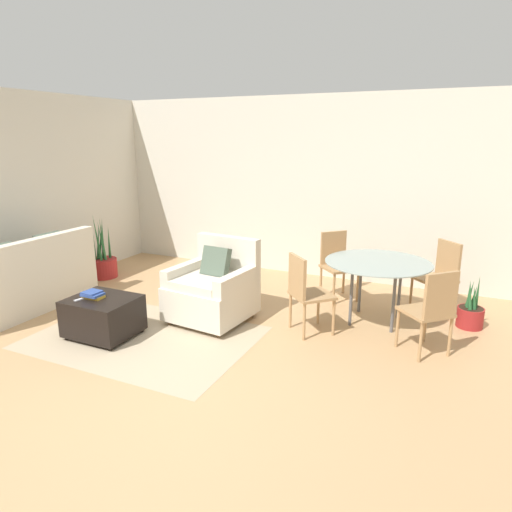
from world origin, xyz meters
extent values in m
plane|color=tan|center=(0.00, 0.00, 0.00)|extent=(20.00, 20.00, 0.00)
cube|color=beige|center=(0.00, 3.75, 1.38)|extent=(12.00, 0.06, 2.75)
cube|color=beige|center=(-3.07, 1.50, 1.38)|extent=(0.06, 12.00, 2.75)
cube|color=tan|center=(-0.60, 0.68, 0.00)|extent=(2.36, 1.68, 0.00)
cube|color=beige|center=(-0.60, 0.18, 0.00)|extent=(2.32, 0.06, 0.00)
cube|color=beige|center=(-0.60, 0.52, 0.00)|extent=(2.32, 0.06, 0.00)
cube|color=beige|center=(-0.60, 0.85, 0.00)|extent=(2.32, 0.06, 0.00)
cube|color=beige|center=(-0.60, 1.19, 0.00)|extent=(2.32, 0.06, 0.00)
cube|color=beige|center=(-2.58, 0.75, 0.22)|extent=(0.83, 1.81, 0.44)
cube|color=beige|center=(-2.24, 0.75, 0.69)|extent=(0.14, 1.81, 0.51)
cube|color=beige|center=(-2.58, 1.59, 0.57)|extent=(0.76, 0.12, 0.26)
cube|color=#4C5B4C|center=(-2.50, 1.15, 0.72)|extent=(0.19, 0.40, 0.41)
cube|color=beige|center=(-0.17, 1.43, 0.26)|extent=(0.94, 0.96, 0.39)
cube|color=beige|center=(-0.18, 1.39, 0.50)|extent=(0.69, 0.81, 0.10)
cube|color=beige|center=(-0.13, 1.80, 0.71)|extent=(0.87, 0.21, 0.51)
cube|color=beige|center=(-0.54, 1.47, 0.55)|extent=(0.20, 0.81, 0.20)
cube|color=beige|center=(0.20, 1.39, 0.55)|extent=(0.20, 0.81, 0.20)
cylinder|color=brown|center=(-0.56, 1.11, 0.03)|extent=(0.05, 0.05, 0.06)
cylinder|color=brown|center=(0.14, 1.04, 0.03)|extent=(0.05, 0.05, 0.06)
cylinder|color=brown|center=(-0.48, 1.82, 0.03)|extent=(0.05, 0.05, 0.06)
cylinder|color=brown|center=(0.21, 1.75, 0.03)|extent=(0.05, 0.05, 0.06)
cube|color=#4C5B4C|center=(-0.16, 1.54, 0.71)|extent=(0.36, 0.24, 0.36)
cube|color=black|center=(-1.02, 0.54, 0.24)|extent=(0.71, 0.61, 0.40)
cylinder|color=black|center=(-1.33, 0.29, 0.02)|extent=(0.04, 0.04, 0.04)
cylinder|color=black|center=(-0.72, 0.29, 0.02)|extent=(0.04, 0.04, 0.04)
cylinder|color=black|center=(-1.33, 0.79, 0.02)|extent=(0.04, 0.04, 0.04)
cylinder|color=black|center=(-0.72, 0.79, 0.02)|extent=(0.04, 0.04, 0.04)
cube|color=gold|center=(-1.11, 0.51, 0.46)|extent=(0.22, 0.14, 0.03)
cube|color=#2D478C|center=(-1.11, 0.50, 0.48)|extent=(0.21, 0.16, 0.03)
cube|color=#2D478C|center=(-1.13, 0.51, 0.51)|extent=(0.18, 0.18, 0.02)
cube|color=#B7B7BC|center=(-1.20, 0.41, 0.45)|extent=(0.07, 0.14, 0.01)
cylinder|color=maroon|center=(-2.59, 2.23, 0.15)|extent=(0.42, 0.42, 0.29)
cylinder|color=black|center=(-2.59, 2.23, 0.28)|extent=(0.39, 0.39, 0.02)
cone|color=#286033|center=(-2.56, 2.22, 0.62)|extent=(0.05, 0.09, 0.65)
cone|color=#286033|center=(-2.51, 2.31, 0.55)|extent=(0.10, 0.10, 0.52)
cone|color=#286033|center=(-2.59, 2.27, 0.62)|extent=(0.07, 0.04, 0.64)
cone|color=#286033|center=(-2.64, 2.27, 0.57)|extent=(0.09, 0.10, 0.55)
cone|color=#286033|center=(-2.64, 2.22, 0.55)|extent=(0.06, 0.13, 0.52)
cone|color=#286033|center=(-2.67, 2.16, 0.54)|extent=(0.08, 0.08, 0.50)
cone|color=#286033|center=(-2.58, 2.14, 0.65)|extent=(0.13, 0.06, 0.72)
cone|color=#286033|center=(-2.53, 2.18, 0.60)|extent=(0.09, 0.10, 0.62)
cylinder|color=#8C9E99|center=(1.61, 2.21, 0.73)|extent=(1.22, 1.22, 0.01)
cylinder|color=#59595B|center=(1.38, 1.98, 0.36)|extent=(0.04, 0.04, 0.73)
cylinder|color=#59595B|center=(1.85, 1.98, 0.36)|extent=(0.04, 0.04, 0.73)
cylinder|color=#59595B|center=(1.38, 2.45, 0.36)|extent=(0.04, 0.04, 0.73)
cylinder|color=#59595B|center=(1.85, 2.45, 0.36)|extent=(0.04, 0.04, 0.73)
cube|color=tan|center=(1.02, 1.62, 0.43)|extent=(0.59, 0.59, 0.03)
cube|color=tan|center=(0.88, 1.48, 0.68)|extent=(0.29, 0.29, 0.45)
cylinder|color=tan|center=(1.27, 1.62, 0.21)|extent=(0.03, 0.03, 0.42)
cylinder|color=tan|center=(1.02, 1.87, 0.21)|extent=(0.03, 0.03, 0.42)
cylinder|color=tan|center=(1.02, 1.36, 0.21)|extent=(0.03, 0.03, 0.42)
cylinder|color=tan|center=(0.76, 1.62, 0.21)|extent=(0.03, 0.03, 0.42)
cube|color=tan|center=(2.21, 1.62, 0.43)|extent=(0.59, 0.59, 0.03)
cube|color=tan|center=(2.34, 1.48, 0.68)|extent=(0.29, 0.29, 0.45)
cylinder|color=tan|center=(2.21, 1.87, 0.21)|extent=(0.03, 0.03, 0.42)
cylinder|color=tan|center=(1.95, 1.62, 0.21)|extent=(0.03, 0.03, 0.42)
cylinder|color=tan|center=(2.46, 1.62, 0.21)|extent=(0.03, 0.03, 0.42)
cylinder|color=tan|center=(2.21, 1.36, 0.21)|extent=(0.03, 0.03, 0.42)
cube|color=tan|center=(1.02, 2.81, 0.43)|extent=(0.59, 0.59, 0.03)
cube|color=tan|center=(0.88, 2.94, 0.68)|extent=(0.29, 0.29, 0.45)
cylinder|color=tan|center=(1.02, 2.55, 0.21)|extent=(0.03, 0.03, 0.42)
cylinder|color=tan|center=(1.27, 2.81, 0.21)|extent=(0.03, 0.03, 0.42)
cylinder|color=tan|center=(0.76, 2.81, 0.21)|extent=(0.03, 0.03, 0.42)
cylinder|color=tan|center=(1.02, 3.06, 0.21)|extent=(0.03, 0.03, 0.42)
cube|color=tan|center=(2.21, 2.81, 0.43)|extent=(0.59, 0.59, 0.03)
cube|color=tan|center=(2.34, 2.94, 0.68)|extent=(0.29, 0.29, 0.45)
cylinder|color=tan|center=(1.95, 2.81, 0.21)|extent=(0.03, 0.03, 0.42)
cylinder|color=tan|center=(2.21, 2.55, 0.21)|extent=(0.03, 0.03, 0.42)
cylinder|color=tan|center=(2.21, 3.06, 0.21)|extent=(0.03, 0.03, 0.42)
cylinder|color=tan|center=(2.46, 2.81, 0.21)|extent=(0.03, 0.03, 0.42)
cylinder|color=maroon|center=(2.65, 2.51, 0.12)|extent=(0.29, 0.29, 0.23)
cylinder|color=black|center=(2.65, 2.51, 0.22)|extent=(0.27, 0.27, 0.02)
cone|color=#286033|center=(2.70, 2.51, 0.43)|extent=(0.05, 0.10, 0.40)
cone|color=#286033|center=(2.67, 2.53, 0.37)|extent=(0.08, 0.06, 0.27)
cone|color=#286033|center=(2.62, 2.56, 0.39)|extent=(0.09, 0.07, 0.31)
cone|color=#286033|center=(2.61, 2.51, 0.39)|extent=(0.05, 0.07, 0.31)
cone|color=#286033|center=(2.62, 2.44, 0.41)|extent=(0.08, 0.06, 0.35)
cone|color=#286033|center=(2.67, 2.47, 0.37)|extent=(0.07, 0.06, 0.28)
camera|label=1|loc=(2.46, -3.00, 2.15)|focal=32.00mm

